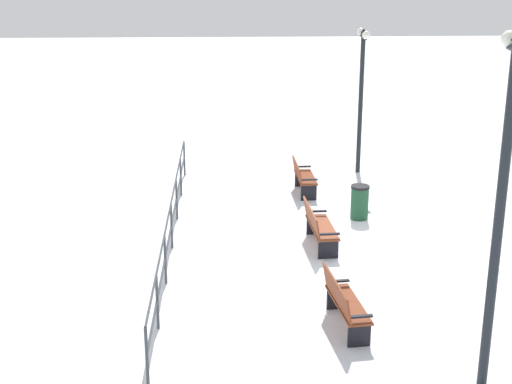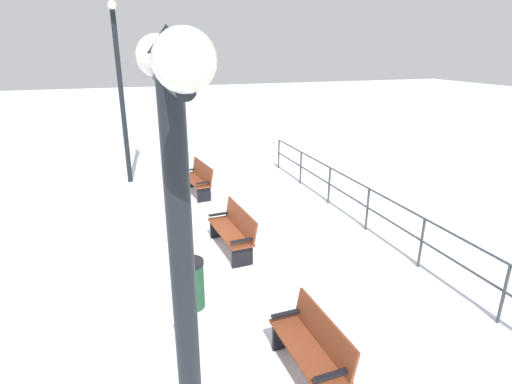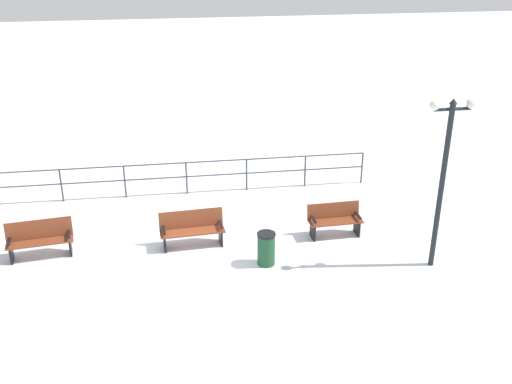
% 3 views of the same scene
% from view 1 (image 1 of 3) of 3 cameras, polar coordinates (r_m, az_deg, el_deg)
% --- Properties ---
extents(ground_plane, '(80.00, 80.00, 0.00)m').
position_cam_1_polar(ground_plane, '(16.94, 5.43, -4.04)').
color(ground_plane, white).
rests_on(ground_plane, ground).
extents(bench_nearest, '(0.68, 1.64, 0.92)m').
position_cam_1_polar(bench_nearest, '(13.32, 6.62, -8.24)').
color(bench_nearest, brown).
rests_on(bench_nearest, ground).
extents(bench_second, '(0.65, 1.67, 0.91)m').
position_cam_1_polar(bench_second, '(16.74, 4.72, -2.57)').
color(bench_second, brown).
rests_on(bench_second, ground).
extents(bench_third, '(0.57, 1.44, 0.87)m').
position_cam_1_polar(bench_third, '(20.27, 3.55, 1.14)').
color(bench_third, brown).
rests_on(bench_third, ground).
extents(lamppost_near, '(0.24, 0.85, 5.30)m').
position_cam_1_polar(lamppost_near, '(11.09, 18.10, 0.63)').
color(lamppost_near, black).
rests_on(lamppost_near, ground).
extents(lamppost_middle, '(0.23, 1.07, 4.16)m').
position_cam_1_polar(lamppost_middle, '(21.88, 7.95, 8.23)').
color(lamppost_middle, black).
rests_on(lamppost_middle, ground).
extents(waterfront_railing, '(0.05, 11.12, 1.04)m').
position_cam_1_polar(waterfront_railing, '(16.59, -6.40, -1.99)').
color(waterfront_railing, '#383D42').
rests_on(waterfront_railing, ground).
extents(trash_bin, '(0.45, 0.45, 0.84)m').
position_cam_1_polar(trash_bin, '(18.53, 7.81, -0.76)').
color(trash_bin, '#1E4C2D').
rests_on(trash_bin, ground).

